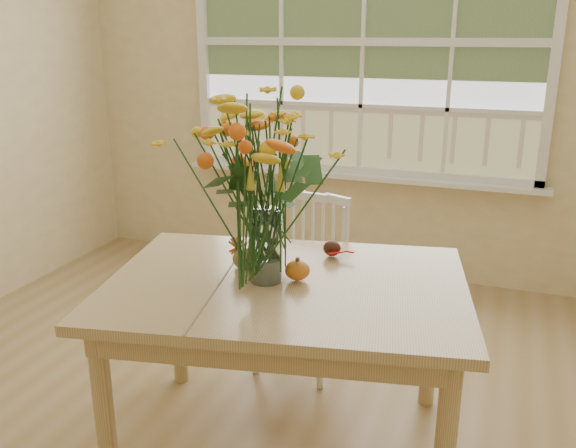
% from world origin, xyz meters
% --- Properties ---
extents(wall_back, '(4.00, 0.02, 2.70)m').
position_xyz_m(wall_back, '(0.00, 2.25, 1.35)').
color(wall_back, '#D6C089').
rests_on(wall_back, floor).
extents(window, '(2.42, 0.12, 1.74)m').
position_xyz_m(window, '(0.00, 2.21, 1.53)').
color(window, silver).
rests_on(window, wall_back).
extents(dining_table, '(1.50, 1.19, 0.72)m').
position_xyz_m(dining_table, '(0.20, 0.28, 0.63)').
color(dining_table, tan).
rests_on(dining_table, floor).
extents(windsor_chair, '(0.42, 0.40, 0.84)m').
position_xyz_m(windsor_chair, '(0.06, 0.94, 0.48)').
color(windsor_chair, white).
rests_on(windsor_chair, floor).
extents(flower_vase, '(0.58, 0.58, 0.68)m').
position_xyz_m(flower_vase, '(0.12, 0.26, 1.13)').
color(flower_vase, white).
rests_on(flower_vase, dining_table).
extents(pumpkin, '(0.09, 0.09, 0.07)m').
position_xyz_m(pumpkin, '(0.24, 0.30, 0.75)').
color(pumpkin, orange).
rests_on(pumpkin, dining_table).
extents(turkey_figurine, '(0.11, 0.08, 0.12)m').
position_xyz_m(turkey_figurine, '(0.01, 0.31, 0.77)').
color(turkey_figurine, '#CCB78C').
rests_on(turkey_figurine, dining_table).
extents(dark_gourd, '(0.13, 0.09, 0.07)m').
position_xyz_m(dark_gourd, '(0.29, 0.59, 0.75)').
color(dark_gourd, '#38160F').
rests_on(dark_gourd, dining_table).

